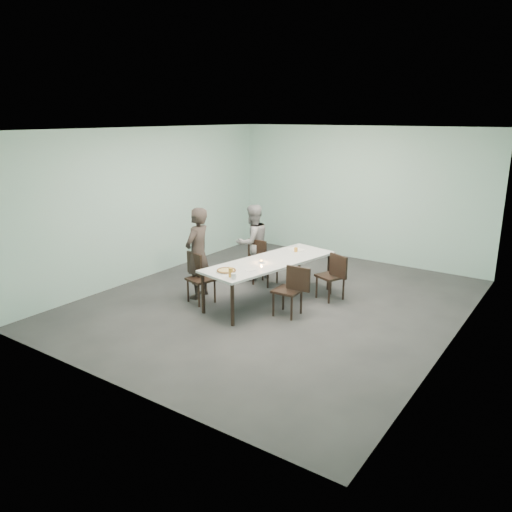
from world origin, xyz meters
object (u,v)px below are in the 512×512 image
Objects in this scene: pizza at (226,271)px; chair_near_left at (198,274)px; tealight at (261,262)px; chair_far_right at (334,273)px; beer_glass at (231,272)px; chair_far_left at (262,259)px; side_plate at (250,270)px; amber_tumbler at (296,250)px; water_tumbler at (234,276)px; chair_near_right at (292,287)px; diner_near at (198,253)px; diner_far at (253,242)px; table at (270,264)px.

chair_near_left is at bearing 165.00° from pizza.
chair_far_right is at bearing 42.03° from tealight.
beer_glass reaches higher than chair_far_right.
chair_far_left is 2.56× the size of pizza.
amber_tumbler reaches higher than side_plate.
chair_far_right is 9.67× the size of water_tumbler.
chair_near_right and chair_far_right have the same top height.
diner_near is at bearing 2.68° from chair_near_right.
amber_tumbler is at bearing 4.03° from chair_far_left.
diner_far is at bearing 101.89° from chair_near_left.
chair_far_left reaches higher than side_plate.
amber_tumbler is (1.26, 1.34, -0.04)m from diner_near.
chair_near_left is 1.50m from chair_far_left.
chair_far_left is 1.43m from diner_near.
diner_far is 2.19m from beer_glass.
chair_far_right is at bearing 65.72° from water_tumbler.
tealight is (1.13, 0.37, -0.06)m from diner_near.
chair_near_right is (1.72, 0.34, 0.00)m from chair_near_left.
amber_tumbler is at bearing 106.60° from diner_far.
diner_near is at bearing 145.65° from chair_near_left.
side_plate is (0.26, 0.30, -0.01)m from pizza.
chair_near_left is 2.41m from chair_far_right.
table is at bearing 108.31° from diner_near.
chair_near_left is 9.67× the size of water_tumbler.
diner_near is at bearing 154.70° from beer_glass.
chair_near_left is 1.60m from diner_far.
water_tumbler is at bearing 56.96° from diner_near.
chair_near_right is (1.34, -1.10, 0.00)m from chair_far_left.
chair_far_left is at bearing 88.01° from diner_far.
chair_near_right reaches higher than amber_tumbler.
diner_far is 4.50× the size of pizza.
diner_far is at bearing 16.72° from chair_far_right.
water_tumbler is (0.74, -1.89, 0.29)m from chair_far_left.
pizza is (-0.23, -0.95, 0.08)m from table.
diner_far is at bearing 115.93° from beer_glass.
chair_far_left is 1.57m from chair_far_right.
diner_near is (-0.14, 0.16, 0.33)m from chair_near_left.
diner_near is (-1.87, -0.18, 0.33)m from chair_near_right.
beer_glass is (0.96, -1.97, 0.06)m from diner_far.
table is 1.13m from beer_glass.
beer_glass is at bearing -87.34° from tealight.
pizza is 1.89× the size of side_plate.
diner_far reaches higher than chair_far_right.
tealight is at bearing 99.61° from side_plate.
diner_near is (-2.10, -1.24, 0.33)m from chair_far_right.
chair_near_right reaches higher than water_tumbler.
water_tumbler is (1.27, -0.61, -0.03)m from diner_near.
diner_near is 1.40m from water_tumbler.
table is 15.14× the size of side_plate.
chair_far_left is 10.88× the size of amber_tumbler.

